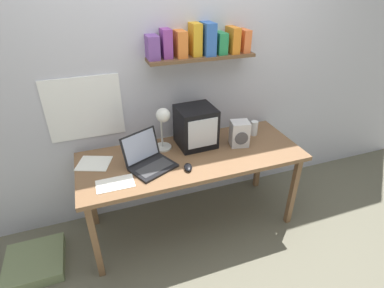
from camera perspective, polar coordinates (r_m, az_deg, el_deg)
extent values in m
plane|color=#666252|center=(2.86, 0.00, -14.58)|extent=(12.00, 12.00, 0.00)
cube|color=silver|center=(2.53, -3.28, 13.77)|extent=(5.60, 0.06, 2.60)
cube|color=white|center=(2.48, -19.78, 6.36)|extent=(0.57, 0.01, 0.50)
cube|color=brown|center=(2.45, 1.82, 16.20)|extent=(0.86, 0.18, 0.02)
cube|color=#734698|center=(2.34, -7.55, 17.77)|extent=(0.09, 0.14, 0.17)
cube|color=#8A3D94|center=(2.36, -4.94, 18.53)|extent=(0.07, 0.12, 0.21)
cube|color=orange|center=(2.39, -2.22, 18.51)|extent=(0.08, 0.14, 0.19)
cube|color=gold|center=(2.42, 0.61, 19.29)|extent=(0.07, 0.13, 0.24)
cube|color=#3261B4|center=(2.45, 3.05, 19.37)|extent=(0.08, 0.16, 0.24)
cube|color=#27894F|center=(2.50, 5.40, 18.62)|extent=(0.07, 0.15, 0.16)
cube|color=orange|center=(2.54, 7.74, 19.05)|extent=(0.07, 0.16, 0.20)
cube|color=orange|center=(2.59, 9.81, 18.86)|extent=(0.06, 0.15, 0.17)
cube|color=brown|center=(2.41, 0.00, -2.41)|extent=(1.79, 0.70, 0.03)
cube|color=brown|center=(2.33, -17.98, -17.31)|extent=(0.04, 0.05, 0.70)
cube|color=brown|center=(2.77, 18.67, -8.57)|extent=(0.04, 0.05, 0.70)
cube|color=brown|center=(2.76, -18.78, -8.81)|extent=(0.04, 0.05, 0.70)
cube|color=brown|center=(3.14, 12.65, -2.60)|extent=(0.04, 0.05, 0.70)
cube|color=black|center=(2.47, 0.71, 3.35)|extent=(0.31, 0.30, 0.33)
cube|color=silver|center=(2.34, 2.08, 2.02)|extent=(0.25, 0.02, 0.24)
cube|color=black|center=(2.25, -7.37, -4.45)|extent=(0.38, 0.34, 0.02)
cube|color=#38383A|center=(2.24, -7.11, -4.42)|extent=(0.29, 0.23, 0.00)
cube|color=black|center=(2.29, -9.79, -0.47)|extent=(0.31, 0.19, 0.23)
cube|color=#AEB8D7|center=(2.29, -9.79, -0.47)|extent=(0.28, 0.17, 0.20)
cylinder|color=silver|center=(2.50, -5.61, -0.59)|extent=(0.15, 0.15, 0.01)
cylinder|color=silver|center=(2.42, -5.81, 2.74)|extent=(0.02, 0.02, 0.31)
sphere|color=silver|center=(2.29, -5.52, 5.49)|extent=(0.11, 0.11, 0.11)
cylinder|color=white|center=(2.72, 11.74, 2.99)|extent=(0.06, 0.06, 0.13)
cylinder|color=#4CC656|center=(2.73, 11.70, 2.65)|extent=(0.06, 0.06, 0.09)
cube|color=silver|center=(2.52, 9.02, 1.99)|extent=(0.17, 0.16, 0.21)
cylinder|color=#4C4C51|center=(2.47, 9.41, 1.04)|extent=(0.11, 0.03, 0.11)
ellipsoid|color=black|center=(2.22, -0.75, -4.45)|extent=(0.08, 0.12, 0.03)
cube|color=white|center=(2.16, -14.44, -7.32)|extent=(0.26, 0.16, 0.00)
cube|color=white|center=(2.41, -18.16, -3.51)|extent=(0.30, 0.28, 0.00)
cube|color=gray|center=(2.79, -27.74, -19.36)|extent=(0.43, 0.43, 0.09)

